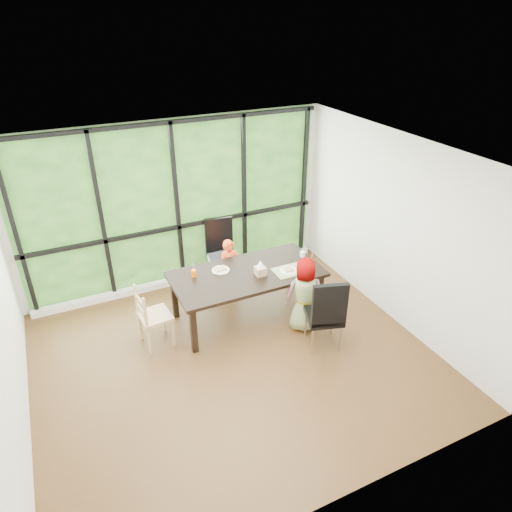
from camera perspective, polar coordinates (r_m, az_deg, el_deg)
name	(u,v)px	position (r m, az deg, el deg)	size (l,w,h in m)	color
ground	(234,358)	(6.27, -2.72, -12.54)	(5.00, 5.00, 0.00)	black
back_wall	(176,205)	(7.39, -9.87, 6.22)	(5.00, 5.00, 0.00)	silver
foliage_backdrop	(177,206)	(7.38, -9.82, 6.17)	(4.80, 0.02, 2.65)	#1F491A
window_mullions	(177,207)	(7.34, -9.73, 6.06)	(4.80, 0.06, 2.65)	black
window_sill	(184,278)	(7.89, -8.88, -2.77)	(4.80, 0.12, 0.10)	silver
dining_table	(247,294)	(6.80, -1.13, -4.79)	(2.15, 1.08, 0.75)	black
chair_window_leather	(222,252)	(7.60, -4.25, 0.45)	(0.46, 0.46, 1.08)	black
chair_interior_leather	(324,311)	(6.24, 8.46, -6.80)	(0.46, 0.46, 1.08)	black
chair_end_beech	(155,316)	(6.39, -12.42, -7.25)	(0.42, 0.40, 0.90)	tan
child_toddler	(230,268)	(7.25, -3.26, -1.52)	(0.35, 0.23, 0.96)	#F14818
child_older	(306,294)	(6.51, 6.20, -4.71)	(0.55, 0.36, 1.12)	slate
placemat	(289,271)	(6.66, 4.18, -1.82)	(0.46, 0.34, 0.01)	tan
plate_far	(221,270)	(6.67, -4.41, -1.77)	(0.26, 0.26, 0.02)	white
plate_near	(288,271)	(6.65, 4.03, -1.82)	(0.25, 0.25, 0.02)	white
orange_cup	(194,273)	(6.54, -7.72, -2.16)	(0.07, 0.07, 0.11)	#FF6800
green_cup	(311,264)	(6.74, 6.86, -1.02)	(0.08, 0.08, 0.13)	#41C924
white_mug	(302,254)	(7.03, 5.79, 0.23)	(0.08, 0.08, 0.08)	white
tissue_box	(260,271)	(6.52, 0.55, -1.87)	(0.14, 0.14, 0.12)	tan
crepe_rolls_far	(221,269)	(6.65, -4.42, -1.58)	(0.20, 0.12, 0.04)	tan
crepe_rolls_near	(288,269)	(6.64, 4.04, -1.63)	(0.15, 0.12, 0.04)	tan
straw_white	(193,268)	(6.49, -7.78, -1.45)	(0.01, 0.01, 0.20)	white
straw_pink	(312,258)	(6.69, 6.91, -0.25)	(0.01, 0.01, 0.20)	pink
tissue	(260,264)	(6.46, 0.55, -0.98)	(0.12, 0.12, 0.11)	white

